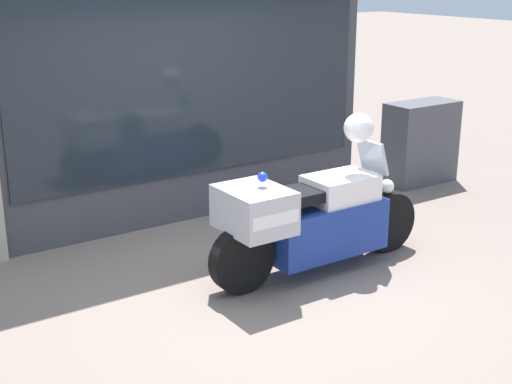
# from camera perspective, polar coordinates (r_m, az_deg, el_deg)

# --- Properties ---
(ground_plane) EXTENTS (60.00, 60.00, 0.00)m
(ground_plane) POSITION_cam_1_polar(r_m,az_deg,el_deg) (6.61, -0.00, -7.09)
(ground_plane) COLOR gray
(shop_building) EXTENTS (5.42, 0.55, 3.67)m
(shop_building) POSITION_cam_1_polar(r_m,az_deg,el_deg) (7.63, -11.18, 10.35)
(shop_building) COLOR #424247
(shop_building) RESTS_ON ground
(window_display) EXTENTS (4.01, 0.30, 1.80)m
(window_display) POSITION_cam_1_polar(r_m,az_deg,el_deg) (8.28, -5.52, 1.23)
(window_display) COLOR slate
(window_display) RESTS_ON ground
(paramedic_motorcycle) EXTENTS (2.37, 0.66, 1.19)m
(paramedic_motorcycle) POSITION_cam_1_polar(r_m,az_deg,el_deg) (6.59, 4.24, -2.16)
(paramedic_motorcycle) COLOR black
(paramedic_motorcycle) RESTS_ON ground
(utility_cabinet) EXTENTS (0.99, 0.48, 1.08)m
(utility_cabinet) POSITION_cam_1_polar(r_m,az_deg,el_deg) (9.69, 13.01, 3.88)
(utility_cabinet) COLOR #4C4C51
(utility_cabinet) RESTS_ON ground
(white_helmet) EXTENTS (0.28, 0.28, 0.28)m
(white_helmet) POSITION_cam_1_polar(r_m,az_deg,el_deg) (6.72, 8.20, 5.10)
(white_helmet) COLOR white
(white_helmet) RESTS_ON paramedic_motorcycle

